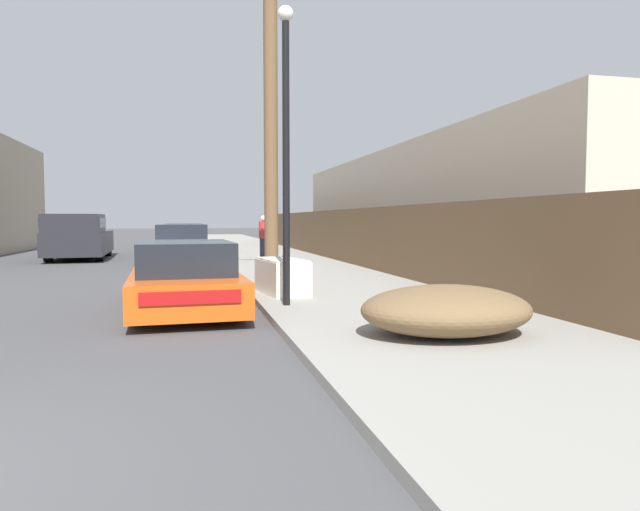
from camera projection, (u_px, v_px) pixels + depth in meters
sidewalk_curb at (259, 252)px, 27.02m from camera, size 4.20×63.00×0.12m
discarded_fridge at (282, 276)px, 11.11m from camera, size 0.89×1.66×0.70m
parked_sports_car_red at (184, 278)px, 9.81m from camera, size 1.95×4.64×1.19m
car_parked_mid at (183, 246)px, 19.40m from camera, size 1.99×4.56×1.40m
car_parked_far at (184, 240)px, 25.79m from camera, size 1.97×4.18×1.39m
pickup_truck at (79, 237)px, 22.34m from camera, size 2.35×5.71×1.77m
utility_pole at (271, 113)px, 13.99m from camera, size 1.80×0.34×7.94m
street_lamp at (286, 134)px, 9.42m from camera, size 0.26×0.26×4.93m
brush_pile at (446, 310)px, 7.07m from camera, size 2.16×1.71×0.62m
wooden_fence at (318, 233)px, 23.41m from camera, size 0.08×35.44×1.80m
building_right_house at (455, 208)px, 21.19m from camera, size 6.00×21.90×4.03m
pedestrian at (264, 237)px, 20.68m from camera, size 0.34×0.34×1.61m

